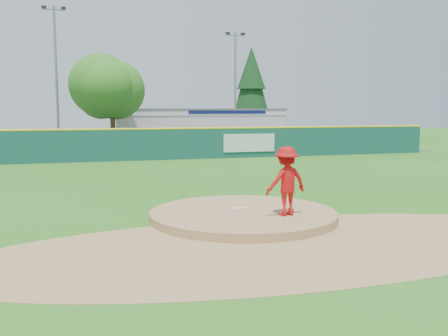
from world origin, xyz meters
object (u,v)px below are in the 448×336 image
object	(u,v)px
light_pole_left	(56,72)
light_pole_right	(235,83)
van	(204,143)
deciduous_tree	(112,92)
pool_building_grp	(195,126)
pitcher	(286,181)
conifer_tree	(251,87)

from	to	relation	value
light_pole_left	light_pole_right	bearing A→B (deg)	7.59
light_pole_left	light_pole_right	xyz separation A→B (m)	(15.00, 2.00, -0.51)
van	deciduous_tree	bearing A→B (deg)	56.57
pool_building_grp	deciduous_tree	bearing A→B (deg)	-138.84
pitcher	conifer_tree	distance (m)	39.05
pool_building_grp	deciduous_tree	size ratio (longest dim) A/B	2.07
pitcher	light_pole_right	world-z (taller)	light_pole_right
van	conifer_tree	size ratio (longest dim) A/B	0.50
light_pole_left	van	bearing A→B (deg)	-20.63
conifer_tree	light_pole_left	xyz separation A→B (m)	(-19.00, -9.00, 0.51)
van	light_pole_right	distance (m)	8.87
conifer_tree	light_pole_left	bearing A→B (deg)	-154.65
pool_building_grp	light_pole_left	size ratio (longest dim) A/B	1.38
pool_building_grp	conifer_tree	size ratio (longest dim) A/B	1.60
pitcher	van	bearing A→B (deg)	-110.12
pitcher	conifer_tree	xyz separation A→B (m)	(12.03, 36.89, 4.32)
pitcher	light_pole_left	xyz separation A→B (m)	(-6.97, 27.89, 4.83)
pool_building_grp	light_pole_right	bearing A→B (deg)	-44.95
light_pole_right	pitcher	bearing A→B (deg)	-105.04
light_pole_left	light_pole_right	distance (m)	15.14
conifer_tree	light_pole_right	xyz separation A→B (m)	(-4.00, -7.00, 0.00)
pitcher	light_pole_left	world-z (taller)	light_pole_left
pool_building_grp	light_pole_right	distance (m)	5.75
conifer_tree	pool_building_grp	bearing A→B (deg)	-150.22
pool_building_grp	light_pole_left	bearing A→B (deg)	-157.40
deciduous_tree	conifer_tree	distance (m)	18.63
van	light_pole_right	bearing A→B (deg)	-52.58
van	light_pole_left	world-z (taller)	light_pole_left
pitcher	pool_building_grp	distance (m)	33.27
light_pole_left	pool_building_grp	bearing A→B (deg)	22.60
pitcher	light_pole_left	distance (m)	29.15
deciduous_tree	pool_building_grp	bearing A→B (deg)	41.16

